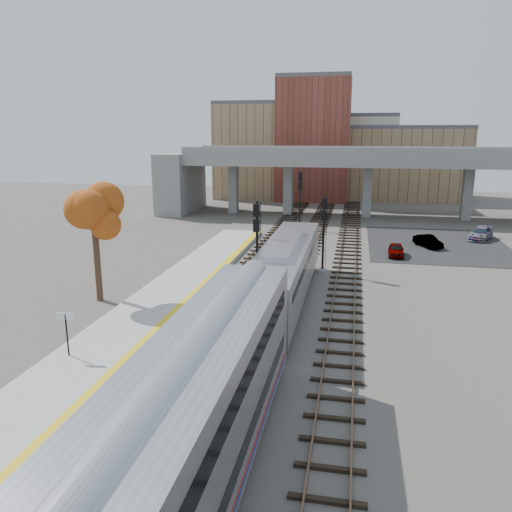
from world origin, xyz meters
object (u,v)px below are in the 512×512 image
at_px(coach, 155,495).
at_px(signal_mast_mid, 323,237).
at_px(car_b, 428,241).
at_px(locomotive, 285,270).
at_px(signal_mast_near, 257,251).
at_px(car_a, 396,250).
at_px(tree, 94,215).
at_px(signal_mast_far, 300,201).
at_px(car_c, 481,234).

relative_size(coach, signal_mast_mid, 3.94).
xyz_separation_m(signal_mast_mid, car_b, (9.87, 11.48, -2.36)).
xyz_separation_m(locomotive, signal_mast_near, (-2.10, 0.76, 1.05)).
bearing_deg(signal_mast_near, coach, -84.87).
relative_size(signal_mast_mid, car_b, 1.72).
bearing_deg(car_a, tree, -138.49).
distance_m(signal_mast_mid, car_b, 15.32).
height_order(coach, signal_mast_far, signal_mast_far).
bearing_deg(signal_mast_near, car_a, 53.70).
relative_size(coach, signal_mast_far, 3.62).
distance_m(signal_mast_mid, car_c, 23.07).
xyz_separation_m(signal_mast_mid, car_a, (6.43, 6.93, -2.37)).
height_order(coach, signal_mast_mid, signal_mast_mid).
distance_m(car_a, car_b, 5.70).
bearing_deg(signal_mast_near, locomotive, -19.97).
relative_size(coach, tree, 3.11).
relative_size(locomotive, coach, 0.76).
bearing_deg(car_a, car_b, 55.26).
bearing_deg(tree, car_b, 41.51).
height_order(signal_mast_far, car_a, signal_mast_far).
distance_m(car_a, car_c, 13.51).
distance_m(locomotive, signal_mast_far, 27.48).
distance_m(signal_mast_far, car_c, 20.43).
bearing_deg(signal_mast_near, signal_mast_far, 90.00).
height_order(signal_mast_near, signal_mast_mid, signal_mast_near).
distance_m(tree, car_a, 27.70).
relative_size(locomotive, car_a, 5.45).
xyz_separation_m(coach, car_b, (11.87, 42.25, -2.15)).
xyz_separation_m(tree, car_a, (21.09, 17.16, -5.33)).
bearing_deg(car_c, coach, -85.05).
bearing_deg(signal_mast_far, signal_mast_mid, -77.95).
xyz_separation_m(signal_mast_far, car_c, (20.07, -2.72, -2.69)).
bearing_deg(signal_mast_mid, signal_mast_near, -118.98).
bearing_deg(locomotive, car_a, 60.83).
bearing_deg(car_a, signal_mast_mid, -130.47).
bearing_deg(signal_mast_far, signal_mast_near, -90.00).
distance_m(signal_mast_near, car_a, 17.99).
distance_m(locomotive, car_c, 30.55).
xyz_separation_m(signal_mast_near, car_a, (10.53, 14.33, -2.69)).
height_order(signal_mast_near, car_a, signal_mast_near).
xyz_separation_m(coach, signal_mast_far, (-2.10, 49.98, 0.60)).
height_order(signal_mast_near, car_b, signal_mast_near).
bearing_deg(tree, signal_mast_near, 14.98).
bearing_deg(coach, signal_mast_mid, 86.28).
xyz_separation_m(coach, car_a, (8.43, 37.70, -2.16)).
bearing_deg(tree, signal_mast_mid, 34.90).
distance_m(locomotive, coach, 22.61).
relative_size(locomotive, car_c, 4.19).
xyz_separation_m(signal_mast_far, car_b, (13.97, -7.73, -2.75)).
bearing_deg(car_a, signal_mast_far, 132.97).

